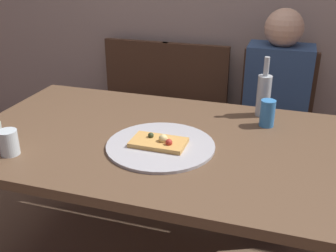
% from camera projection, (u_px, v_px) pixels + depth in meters
% --- Properties ---
extents(dining_table, '(1.56, 0.98, 0.73)m').
position_uv_depth(dining_table, '(149.00, 151.00, 1.75)').
color(dining_table, brown).
rests_on(dining_table, ground_plane).
extents(pizza_tray, '(0.44, 0.44, 0.01)m').
position_uv_depth(pizza_tray, '(161.00, 146.00, 1.63)').
color(pizza_tray, '#ADADB2').
rests_on(pizza_tray, dining_table).
extents(pizza_slice_last, '(0.22, 0.13, 0.05)m').
position_uv_depth(pizza_slice_last, '(159.00, 142.00, 1.62)').
color(pizza_slice_last, tan).
rests_on(pizza_slice_last, pizza_tray).
extents(wine_bottle, '(0.07, 0.07, 0.28)m').
position_uv_depth(wine_bottle, '(264.00, 94.00, 1.89)').
color(wine_bottle, '#B2BCC1').
rests_on(wine_bottle, dining_table).
extents(tumbler_far, '(0.07, 0.07, 0.10)m').
position_uv_depth(tumbler_far, '(9.00, 142.00, 1.55)').
color(tumbler_far, silver).
rests_on(tumbler_far, dining_table).
extents(soda_can, '(0.07, 0.07, 0.12)m').
position_uv_depth(soda_can, '(267.00, 113.00, 1.80)').
color(soda_can, '#337AC1').
rests_on(soda_can, dining_table).
extents(chair_left, '(0.44, 0.44, 0.90)m').
position_uv_depth(chair_left, '(131.00, 101.00, 2.70)').
color(chair_left, '#472D1E').
rests_on(chair_left, ground_plane).
extents(chair_middle, '(0.44, 0.44, 0.90)m').
position_uv_depth(chair_middle, '(190.00, 108.00, 2.59)').
color(chair_middle, '#472D1E').
rests_on(chair_middle, ground_plane).
extents(chair_right, '(0.44, 0.44, 0.90)m').
position_uv_depth(chair_right, '(274.00, 118.00, 2.45)').
color(chair_right, '#472D1E').
rests_on(chair_right, ground_plane).
extents(guest_in_sweater, '(0.36, 0.56, 1.17)m').
position_uv_depth(guest_in_sweater, '(274.00, 107.00, 2.26)').
color(guest_in_sweater, navy).
rests_on(guest_in_sweater, ground_plane).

